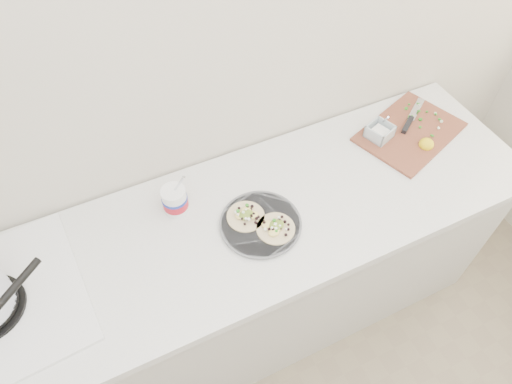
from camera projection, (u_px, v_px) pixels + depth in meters
name	position (u px, v px, depth m)	size (l,w,h in m)	color
counter	(226.00, 284.00, 1.97)	(2.44, 0.66, 0.90)	beige
taco_plate	(261.00, 222.00, 1.61)	(0.29, 0.29, 0.04)	#55565C
tub	(175.00, 198.00, 1.62)	(0.09, 0.09, 0.21)	white
cutboard	(408.00, 129.00, 1.90)	(0.50, 0.42, 0.07)	brown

